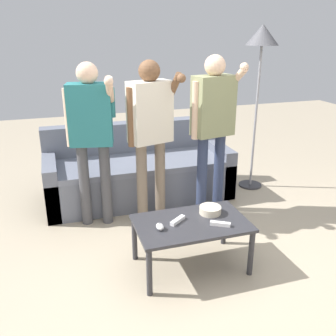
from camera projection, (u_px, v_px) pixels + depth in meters
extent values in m
plane|color=tan|center=(198.00, 257.00, 3.23)|extent=(12.00, 12.00, 0.00)
cube|color=slate|center=(139.00, 180.00, 4.33)|extent=(2.07, 0.84, 0.41)
cube|color=slate|center=(140.00, 163.00, 4.19)|extent=(1.79, 0.72, 0.06)
cube|color=slate|center=(132.00, 139.00, 4.48)|extent=(2.07, 0.18, 0.41)
cube|color=slate|center=(51.00, 184.00, 4.03)|extent=(0.14, 0.84, 0.57)
cube|color=slate|center=(216.00, 165.00, 4.57)|extent=(0.14, 0.84, 0.57)
cube|color=#2D2D33|center=(191.00, 223.00, 2.97)|extent=(0.89, 0.55, 0.03)
cylinder|color=#2D2D33|center=(149.00, 273.00, 2.71)|extent=(0.04, 0.04, 0.39)
cylinder|color=#2D2D33|center=(251.00, 253.00, 2.94)|extent=(0.04, 0.04, 0.39)
cylinder|color=#2D2D33|center=(135.00, 239.00, 3.14)|extent=(0.04, 0.04, 0.39)
cylinder|color=#2D2D33|center=(224.00, 224.00, 3.37)|extent=(0.04, 0.04, 0.39)
cylinder|color=beige|center=(210.00, 210.00, 3.09)|extent=(0.18, 0.18, 0.06)
ellipsoid|color=white|center=(160.00, 227.00, 2.85)|extent=(0.06, 0.09, 0.05)
cylinder|color=#4C4C51|center=(159.00, 223.00, 2.85)|extent=(0.02, 0.02, 0.01)
cylinder|color=#2D2D33|center=(250.00, 185.00, 4.69)|extent=(0.28, 0.28, 0.02)
cylinder|color=gray|center=(256.00, 119.00, 4.40)|extent=(0.03, 0.03, 1.66)
cone|color=#4C4C51|center=(263.00, 35.00, 4.07)|extent=(0.36, 0.36, 0.22)
cylinder|color=#47474C|center=(85.00, 185.00, 3.66)|extent=(0.10, 0.10, 0.83)
cylinder|color=#47474C|center=(106.00, 184.00, 3.68)|extent=(0.10, 0.10, 0.83)
cube|color=#28757A|center=(90.00, 115.00, 3.42)|extent=(0.43, 0.28, 0.57)
sphere|color=beige|center=(87.00, 73.00, 3.29)|extent=(0.20, 0.20, 0.20)
cylinder|color=beige|center=(69.00, 118.00, 3.41)|extent=(0.07, 0.07, 0.54)
cylinder|color=#28757A|center=(111.00, 102.00, 3.40)|extent=(0.07, 0.07, 0.27)
cylinder|color=beige|center=(110.00, 89.00, 3.26)|extent=(0.11, 0.22, 0.25)
sphere|color=beige|center=(109.00, 82.00, 3.13)|extent=(0.08, 0.08, 0.08)
cylinder|color=#756656|center=(142.00, 184.00, 3.67)|extent=(0.10, 0.10, 0.83)
cylinder|color=#756656|center=(160.00, 180.00, 3.78)|extent=(0.10, 0.10, 0.83)
cube|color=beige|center=(150.00, 112.00, 3.48)|extent=(0.44, 0.31, 0.57)
sphere|color=brown|center=(149.00, 71.00, 3.35)|extent=(0.20, 0.20, 0.20)
cylinder|color=brown|center=(131.00, 118.00, 3.39)|extent=(0.07, 0.07, 0.54)
cylinder|color=beige|center=(168.00, 98.00, 3.54)|extent=(0.07, 0.07, 0.27)
cylinder|color=brown|center=(174.00, 86.00, 3.41)|extent=(0.12, 0.22, 0.26)
sphere|color=brown|center=(181.00, 78.00, 3.29)|extent=(0.08, 0.08, 0.08)
cylinder|color=#2D3856|center=(202.00, 176.00, 3.85)|extent=(0.11, 0.11, 0.85)
cylinder|color=#2D3856|center=(219.00, 173.00, 3.94)|extent=(0.11, 0.11, 0.85)
cube|color=gray|center=(213.00, 106.00, 3.64)|extent=(0.44, 0.29, 0.58)
sphere|color=beige|center=(215.00, 65.00, 3.51)|extent=(0.20, 0.20, 0.20)
cylinder|color=beige|center=(196.00, 111.00, 3.56)|extent=(0.07, 0.07, 0.55)
cylinder|color=gray|center=(231.00, 93.00, 3.70)|extent=(0.07, 0.07, 0.28)
cylinder|color=beige|center=(237.00, 77.00, 3.57)|extent=(0.11, 0.26, 0.23)
sphere|color=beige|center=(244.00, 67.00, 3.45)|extent=(0.08, 0.08, 0.08)
cube|color=white|center=(178.00, 220.00, 2.96)|extent=(0.15, 0.13, 0.03)
cylinder|color=silver|center=(180.00, 217.00, 2.97)|extent=(0.01, 0.01, 0.00)
cube|color=silver|center=(174.00, 221.00, 2.91)|extent=(0.02, 0.02, 0.00)
cube|color=white|center=(220.00, 224.00, 2.90)|extent=(0.15, 0.11, 0.03)
cylinder|color=silver|center=(217.00, 222.00, 2.90)|extent=(0.01, 0.01, 0.00)
cube|color=silver|center=(226.00, 223.00, 2.89)|extent=(0.02, 0.02, 0.00)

